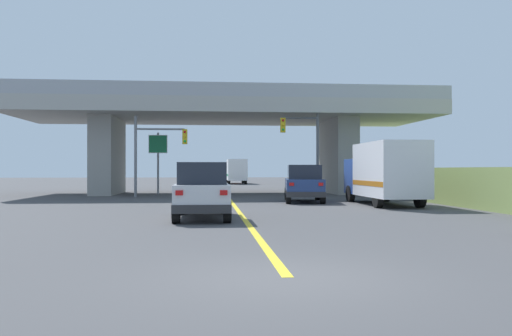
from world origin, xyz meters
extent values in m
plane|color=#424244|center=(0.00, 30.14, 0.00)|extent=(160.00, 160.00, 0.00)
cube|color=#A8A59E|center=(0.00, 30.14, 5.98)|extent=(29.81, 10.43, 1.00)
cube|color=#9A9891|center=(-8.48, 30.14, 2.74)|extent=(1.55, 6.26, 5.48)
cube|color=#9A9891|center=(8.48, 30.14, 2.74)|extent=(1.55, 6.26, 5.48)
cube|color=#9EA0A5|center=(0.00, 25.07, 6.93)|extent=(29.81, 0.20, 0.90)
cube|color=#9EA0A5|center=(0.00, 35.20, 6.93)|extent=(29.81, 0.20, 0.90)
cube|color=yellow|center=(0.00, 13.56, 0.00)|extent=(0.20, 27.13, 0.01)
cube|color=silver|center=(-1.50, 10.58, 0.81)|extent=(1.88, 4.50, 0.90)
cube|color=#1E232D|center=(-1.50, 10.24, 1.64)|extent=(1.66, 2.48, 0.76)
cube|color=#2D2D30|center=(-1.50, 8.38, 0.50)|extent=(1.92, 0.20, 0.28)
cube|color=red|center=(-2.21, 8.31, 1.03)|extent=(0.24, 0.06, 0.16)
cube|color=red|center=(-0.79, 8.31, 1.03)|extent=(0.24, 0.06, 0.16)
cylinder|color=black|center=(-2.34, 12.28, 0.36)|extent=(0.26, 0.72, 0.72)
cylinder|color=black|center=(-0.66, 12.28, 0.36)|extent=(0.26, 0.72, 0.72)
cylinder|color=black|center=(-2.34, 8.88, 0.36)|extent=(0.26, 0.72, 0.72)
cylinder|color=black|center=(-0.66, 8.88, 0.36)|extent=(0.26, 0.72, 0.72)
cube|color=navy|center=(3.95, 19.80, 0.81)|extent=(2.51, 4.66, 0.90)
cube|color=#1E232D|center=(3.90, 19.47, 1.64)|extent=(2.03, 2.64, 0.76)
cube|color=#2D2D30|center=(3.67, 17.65, 0.50)|extent=(2.01, 0.45, 0.28)
cube|color=red|center=(2.93, 17.67, 1.03)|extent=(0.25, 0.09, 0.16)
cube|color=red|center=(4.39, 17.48, 1.03)|extent=(0.25, 0.09, 0.16)
cylinder|color=black|center=(3.28, 21.57, 0.36)|extent=(0.35, 0.75, 0.72)
cylinder|color=black|center=(5.03, 21.35, 0.36)|extent=(0.35, 0.75, 0.72)
cylinder|color=black|center=(2.86, 18.25, 0.36)|extent=(0.35, 0.75, 0.72)
cylinder|color=black|center=(4.61, 18.03, 0.36)|extent=(0.35, 0.75, 0.72)
cube|color=navy|center=(7.51, 19.64, 1.40)|extent=(2.20, 2.00, 1.90)
cube|color=silver|center=(7.51, 16.20, 1.77)|extent=(2.31, 4.88, 2.64)
cube|color=#B26619|center=(7.51, 16.20, 1.11)|extent=(2.33, 4.78, 0.24)
cylinder|color=black|center=(6.51, 19.64, 0.45)|extent=(0.30, 0.90, 0.90)
cylinder|color=black|center=(8.51, 19.64, 0.45)|extent=(0.30, 0.90, 0.90)
cylinder|color=black|center=(6.51, 14.98, 0.45)|extent=(0.30, 0.90, 0.90)
cylinder|color=black|center=(8.51, 14.98, 0.45)|extent=(0.30, 0.90, 0.90)
cube|color=silver|center=(-1.00, 41.74, 0.81)|extent=(1.85, 4.27, 0.90)
cube|color=#1E232D|center=(-1.00, 41.42, 1.64)|extent=(1.63, 2.35, 0.76)
cube|color=#2D2D30|center=(-1.00, 39.66, 0.50)|extent=(1.89, 0.20, 0.28)
cube|color=red|center=(-1.70, 39.59, 1.03)|extent=(0.24, 0.06, 0.16)
cube|color=red|center=(-0.30, 39.59, 1.03)|extent=(0.24, 0.06, 0.16)
cylinder|color=black|center=(-1.83, 43.33, 0.36)|extent=(0.26, 0.72, 0.72)
cylinder|color=black|center=(-0.17, 43.33, 0.36)|extent=(0.26, 0.72, 0.72)
cylinder|color=black|center=(-1.83, 40.16, 0.36)|extent=(0.26, 0.72, 0.72)
cylinder|color=black|center=(-0.17, 40.16, 0.36)|extent=(0.26, 0.72, 0.72)
cylinder|color=#56595E|center=(5.91, 25.40, 2.87)|extent=(0.18, 0.18, 5.74)
cylinder|color=#56595E|center=(4.76, 25.40, 5.16)|extent=(2.31, 0.12, 0.12)
cube|color=gold|center=(3.60, 25.40, 4.68)|extent=(0.32, 0.26, 0.96)
sphere|color=red|center=(3.60, 25.25, 4.98)|extent=(0.16, 0.16, 0.16)
sphere|color=gold|center=(3.60, 25.25, 4.68)|extent=(0.16, 0.16, 0.16)
sphere|color=green|center=(3.60, 25.25, 4.38)|extent=(0.16, 0.16, 0.16)
cylinder|color=slate|center=(-5.91, 25.65, 2.62)|extent=(0.18, 0.18, 5.23)
cylinder|color=slate|center=(-4.34, 25.65, 4.38)|extent=(3.14, 0.12, 0.12)
cube|color=gold|center=(-2.77, 25.65, 3.90)|extent=(0.32, 0.26, 0.96)
sphere|color=red|center=(-2.77, 25.50, 4.20)|extent=(0.16, 0.16, 0.16)
sphere|color=gold|center=(-2.77, 25.50, 3.90)|extent=(0.16, 0.16, 0.16)
sphere|color=green|center=(-2.77, 25.50, 3.60)|extent=(0.16, 0.16, 0.16)
cylinder|color=slate|center=(-4.74, 28.41, 2.17)|extent=(0.14, 0.14, 4.34)
cube|color=#197242|center=(-4.74, 28.35, 3.55)|extent=(1.22, 0.08, 1.18)
cube|color=white|center=(-4.74, 28.35, 3.55)|extent=(1.30, 0.04, 1.26)
cube|color=red|center=(2.29, 59.51, 1.40)|extent=(2.20, 2.00, 1.90)
cube|color=white|center=(2.29, 55.95, 1.74)|extent=(2.31, 5.12, 2.57)
cube|color=#197F4C|center=(2.29, 55.95, 1.09)|extent=(2.33, 5.01, 0.24)
cylinder|color=black|center=(1.29, 59.51, 0.45)|extent=(0.30, 0.90, 0.90)
cylinder|color=black|center=(3.29, 59.51, 0.45)|extent=(0.30, 0.90, 0.90)
cylinder|color=black|center=(1.29, 54.67, 0.45)|extent=(0.30, 0.90, 0.90)
cylinder|color=black|center=(3.29, 54.67, 0.45)|extent=(0.30, 0.90, 0.90)
camera|label=1|loc=(-1.31, -8.48, 1.77)|focal=36.73mm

